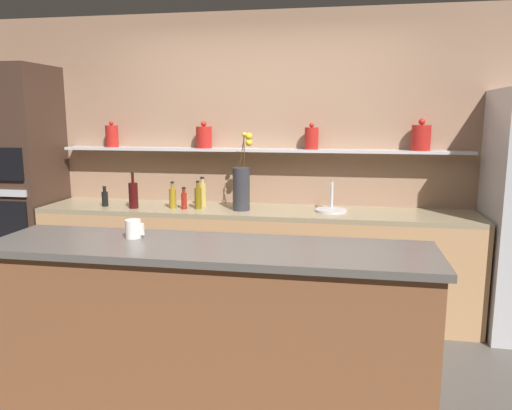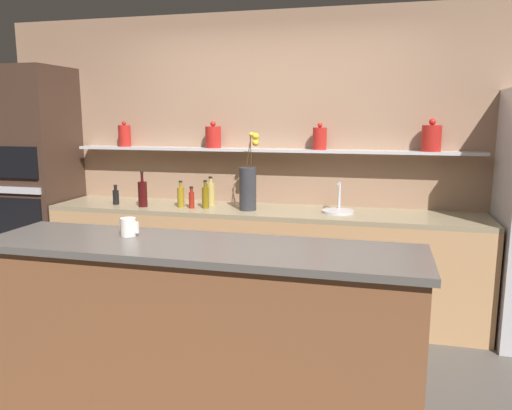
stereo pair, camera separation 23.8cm
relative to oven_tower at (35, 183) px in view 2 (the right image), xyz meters
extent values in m
plane|color=#4C4742|center=(2.26, -1.24, -1.07)|extent=(12.00, 12.00, 0.00)
cube|color=#937056|center=(2.26, 0.36, 0.23)|extent=(5.20, 0.10, 2.60)
cube|color=#B7B7BC|center=(2.21, 0.22, 0.33)|extent=(3.60, 0.18, 0.02)
cylinder|color=#AD1E19|center=(0.85, 0.21, 0.45)|extent=(0.12, 0.12, 0.20)
sphere|color=#AD1E19|center=(0.85, 0.21, 0.56)|extent=(0.04, 0.04, 0.04)
cylinder|color=#AD1E19|center=(1.73, 0.21, 0.44)|extent=(0.14, 0.14, 0.19)
sphere|color=#AD1E19|center=(1.73, 0.21, 0.56)|extent=(0.05, 0.05, 0.05)
cylinder|color=#AD1E19|center=(2.68, 0.21, 0.44)|extent=(0.12, 0.12, 0.19)
sphere|color=#AD1E19|center=(2.68, 0.21, 0.55)|extent=(0.04, 0.04, 0.04)
cylinder|color=#AD1E19|center=(3.58, 0.21, 0.45)|extent=(0.16, 0.16, 0.21)
sphere|color=#AD1E19|center=(3.58, 0.21, 0.58)|extent=(0.05, 0.05, 0.05)
cube|color=tan|center=(2.21, 0.00, -0.63)|extent=(3.70, 0.62, 0.88)
cube|color=gray|center=(2.21, 0.00, -0.17)|extent=(3.70, 0.62, 0.04)
cube|color=brown|center=(2.26, -1.60, -0.58)|extent=(2.37, 0.55, 0.98)
cube|color=#56514C|center=(2.26, -1.60, -0.07)|extent=(2.43, 0.61, 0.04)
cube|color=#3D281E|center=(0.00, 0.00, 0.00)|extent=(0.68, 0.62, 2.15)
cube|color=black|center=(0.00, -0.32, -0.29)|extent=(0.57, 0.02, 0.40)
cube|color=black|center=(0.00, -0.32, 0.23)|extent=(0.57, 0.02, 0.28)
cube|color=#B7B7BC|center=(0.00, -0.32, -0.02)|extent=(0.60, 0.02, 0.06)
cylinder|color=#2D2D33|center=(2.12, -0.06, 0.03)|extent=(0.14, 0.14, 0.36)
cylinder|color=#4C3319|center=(2.15, -0.06, 0.34)|extent=(0.02, 0.07, 0.25)
sphere|color=yellow|center=(2.19, -0.05, 0.47)|extent=(0.06, 0.06, 0.06)
cylinder|color=#4C3319|center=(2.15, -0.06, 0.31)|extent=(0.01, 0.05, 0.20)
sphere|color=yellow|center=(2.19, -0.05, 0.41)|extent=(0.05, 0.05, 0.05)
cylinder|color=#4C3319|center=(2.13, -0.05, 0.34)|extent=(0.06, 0.03, 0.27)
sphere|color=yellow|center=(2.14, -0.01, 0.48)|extent=(0.04, 0.04, 0.04)
cylinder|color=#B7B7BC|center=(2.87, 0.00, -0.14)|extent=(0.26, 0.26, 0.02)
cylinder|color=#B7B7BC|center=(2.87, 0.10, -0.02)|extent=(0.02, 0.02, 0.22)
cylinder|color=#B7B7BC|center=(2.87, 0.04, 0.09)|extent=(0.02, 0.12, 0.02)
cylinder|color=olive|center=(1.52, -0.07, -0.07)|extent=(0.06, 0.06, 0.17)
cylinder|color=olive|center=(1.52, -0.07, 0.04)|extent=(0.03, 0.03, 0.05)
cylinder|color=black|center=(1.52, -0.07, 0.07)|extent=(0.03, 0.03, 0.01)
cylinder|color=tan|center=(1.74, 0.08, -0.05)|extent=(0.07, 0.07, 0.20)
cylinder|color=tan|center=(1.74, 0.08, 0.07)|extent=(0.03, 0.03, 0.04)
cylinder|color=black|center=(1.74, 0.08, 0.10)|extent=(0.03, 0.03, 0.01)
cylinder|color=maroon|center=(1.63, -0.10, -0.08)|extent=(0.05, 0.05, 0.14)
cylinder|color=maroon|center=(1.63, -0.10, 0.00)|extent=(0.03, 0.03, 0.04)
cylinder|color=black|center=(1.63, -0.10, 0.03)|extent=(0.03, 0.03, 0.01)
cylinder|color=#380C0C|center=(1.19, -0.14, -0.04)|extent=(0.08, 0.08, 0.22)
cylinder|color=#380C0C|center=(1.19, -0.14, 0.11)|extent=(0.02, 0.02, 0.08)
cylinder|color=black|center=(1.19, -0.14, 0.15)|extent=(0.03, 0.03, 0.01)
cylinder|color=brown|center=(1.75, -0.07, -0.06)|extent=(0.06, 0.06, 0.18)
cylinder|color=brown|center=(1.75, -0.07, 0.05)|extent=(0.03, 0.03, 0.05)
cylinder|color=black|center=(1.75, -0.07, 0.08)|extent=(0.03, 0.03, 0.01)
cylinder|color=black|center=(0.90, -0.09, -0.09)|extent=(0.05, 0.05, 0.13)
cylinder|color=black|center=(0.90, -0.09, -0.01)|extent=(0.03, 0.03, 0.04)
cylinder|color=black|center=(0.90, -0.09, 0.02)|extent=(0.03, 0.03, 0.01)
cylinder|color=silver|center=(1.80, -1.52, 0.00)|extent=(0.09, 0.09, 0.10)
cube|color=silver|center=(1.86, -1.52, 0.00)|extent=(0.02, 0.01, 0.07)
camera|label=1|loc=(2.97, -4.11, 0.63)|focal=35.00mm
camera|label=2|loc=(3.21, -4.06, 0.63)|focal=35.00mm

